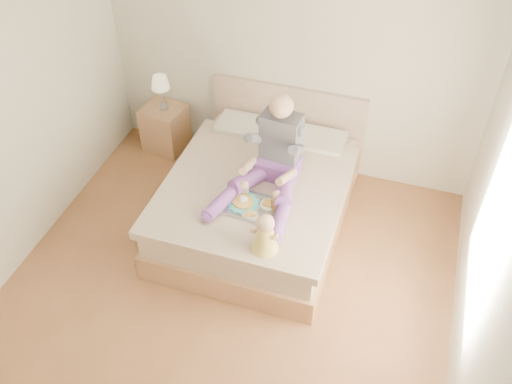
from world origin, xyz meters
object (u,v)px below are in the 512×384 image
(bed, at_px, (260,195))
(adult, at_px, (273,161))
(nightstand, at_px, (165,128))
(baby, at_px, (266,235))
(tray, at_px, (253,205))

(bed, xyz_separation_m, adult, (0.15, -0.09, 0.56))
(nightstand, relative_size, adult, 0.49)
(nightstand, bearing_deg, baby, -35.50)
(tray, bearing_deg, nightstand, 143.58)
(bed, relative_size, adult, 1.93)
(adult, bearing_deg, nightstand, 156.52)
(bed, bearing_deg, baby, -69.67)
(tray, xyz_separation_m, baby, (0.26, -0.44, 0.12))
(bed, distance_m, tray, 0.58)
(bed, height_order, tray, bed)
(tray, distance_m, baby, 0.52)
(bed, bearing_deg, adult, -31.98)
(bed, xyz_separation_m, nightstand, (-1.42, 0.80, -0.04))
(nightstand, xyz_separation_m, adult, (1.58, -0.89, 0.60))
(bed, bearing_deg, tray, -80.19)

